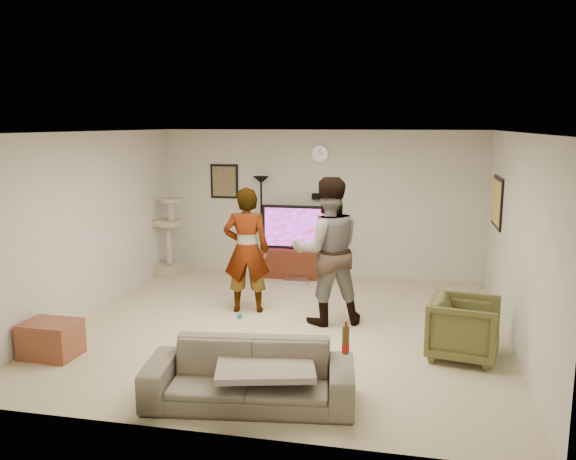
% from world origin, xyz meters
% --- Properties ---
extents(floor, '(5.50, 5.50, 0.02)m').
position_xyz_m(floor, '(0.00, 0.00, -0.01)').
color(floor, beige).
rests_on(floor, ground).
extents(ceiling, '(5.50, 5.50, 0.02)m').
position_xyz_m(ceiling, '(0.00, 0.00, 2.51)').
color(ceiling, silver).
rests_on(ceiling, wall_back).
extents(wall_back, '(5.50, 0.04, 2.50)m').
position_xyz_m(wall_back, '(0.00, 2.75, 1.25)').
color(wall_back, beige).
rests_on(wall_back, floor).
extents(wall_front, '(5.50, 0.04, 2.50)m').
position_xyz_m(wall_front, '(0.00, -2.75, 1.25)').
color(wall_front, beige).
rests_on(wall_front, floor).
extents(wall_left, '(0.04, 5.50, 2.50)m').
position_xyz_m(wall_left, '(-2.75, 0.00, 1.25)').
color(wall_left, beige).
rests_on(wall_left, floor).
extents(wall_right, '(0.04, 5.50, 2.50)m').
position_xyz_m(wall_right, '(2.75, 0.00, 1.25)').
color(wall_right, beige).
rests_on(wall_right, floor).
extents(wall_clock, '(0.26, 0.04, 0.26)m').
position_xyz_m(wall_clock, '(0.00, 2.72, 2.10)').
color(wall_clock, white).
rests_on(wall_clock, wall_back).
extents(wall_speaker, '(0.25, 0.10, 0.10)m').
position_xyz_m(wall_speaker, '(0.00, 2.69, 1.38)').
color(wall_speaker, black).
rests_on(wall_speaker, wall_back).
extents(picture_back, '(0.42, 0.03, 0.52)m').
position_xyz_m(picture_back, '(-1.70, 2.73, 1.60)').
color(picture_back, brown).
rests_on(picture_back, wall_back).
extents(picture_right, '(0.03, 0.78, 0.62)m').
position_xyz_m(picture_right, '(2.73, 1.60, 1.50)').
color(picture_right, gold).
rests_on(picture_right, wall_right).
extents(tv_stand, '(1.20, 0.45, 0.50)m').
position_xyz_m(tv_stand, '(-0.33, 2.50, 0.25)').
color(tv_stand, '#4A1E10').
rests_on(tv_stand, floor).
extents(console_box, '(0.40, 0.30, 0.07)m').
position_xyz_m(console_box, '(-0.29, 2.11, 0.04)').
color(console_box, silver).
rests_on(console_box, floor).
extents(tv, '(1.24, 0.08, 0.74)m').
position_xyz_m(tv, '(-0.33, 2.50, 0.87)').
color(tv, black).
rests_on(tv, tv_stand).
extents(tv_screen, '(1.14, 0.01, 0.65)m').
position_xyz_m(tv_screen, '(-0.33, 2.46, 0.87)').
color(tv_screen, '#8635FB').
rests_on(tv_screen, tv).
extents(floor_lamp, '(0.32, 0.32, 1.71)m').
position_xyz_m(floor_lamp, '(-0.99, 2.55, 0.85)').
color(floor_lamp, black).
rests_on(floor_lamp, floor).
extents(cat_tree, '(0.50, 0.50, 1.37)m').
position_xyz_m(cat_tree, '(-2.53, 2.13, 0.68)').
color(cat_tree, tan).
rests_on(cat_tree, floor).
extents(person_left, '(0.71, 0.53, 1.75)m').
position_xyz_m(person_left, '(-0.68, 0.52, 0.88)').
color(person_left, gray).
rests_on(person_left, floor).
extents(person_right, '(1.14, 1.02, 1.93)m').
position_xyz_m(person_right, '(0.48, 0.29, 0.97)').
color(person_right, navy).
rests_on(person_right, floor).
extents(sofa, '(2.03, 1.01, 0.57)m').
position_xyz_m(sofa, '(0.11, -2.15, 0.28)').
color(sofa, '#6B6353').
rests_on(sofa, floor).
extents(throw_blanket, '(1.04, 0.90, 0.06)m').
position_xyz_m(throw_blanket, '(0.26, -2.15, 0.38)').
color(throw_blanket, '#A7958D').
rests_on(throw_blanket, sofa).
extents(beer_bottle, '(0.06, 0.06, 0.25)m').
position_xyz_m(beer_bottle, '(1.00, -2.15, 0.69)').
color(beer_bottle, '#563413').
rests_on(beer_bottle, sofa).
extents(armchair, '(0.88, 0.86, 0.69)m').
position_xyz_m(armchair, '(2.16, -0.59, 0.35)').
color(armchair, brown).
rests_on(armchair, floor).
extents(side_table, '(0.62, 0.48, 0.41)m').
position_xyz_m(side_table, '(-2.40, -1.52, 0.20)').
color(side_table, brown).
rests_on(side_table, floor).
extents(toy_ball, '(0.07, 0.07, 0.07)m').
position_xyz_m(toy_ball, '(-0.69, 0.19, 0.04)').
color(toy_ball, '#1D6596').
rests_on(toy_ball, floor).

